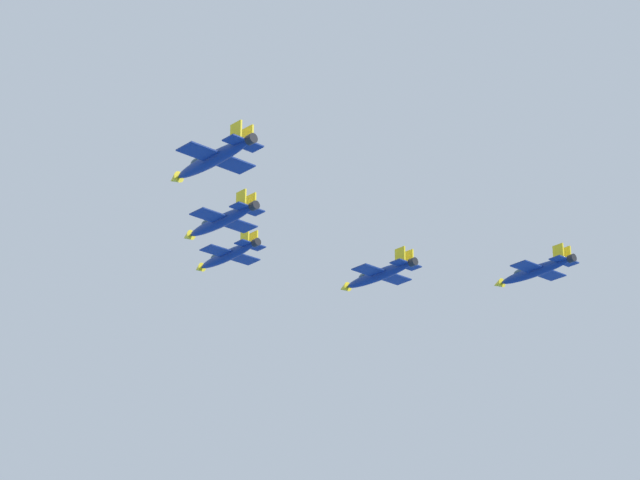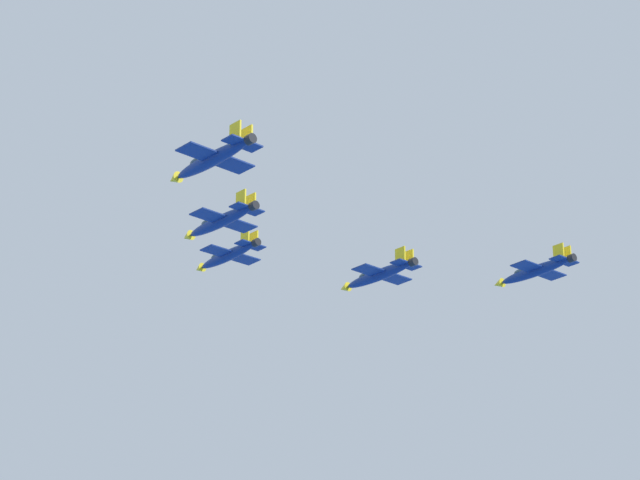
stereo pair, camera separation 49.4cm
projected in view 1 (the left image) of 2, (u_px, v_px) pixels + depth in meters
jet_lead at (227, 255)px, 216.94m from camera, size 16.18×10.41×3.47m
jet_left_wingman at (221, 221)px, 192.82m from camera, size 16.22×10.50×3.50m
jet_right_wingman at (378, 275)px, 212.19m from camera, size 16.55×10.69×3.56m
jet_left_outer at (213, 159)px, 169.65m from camera, size 16.58×10.72×3.57m
jet_right_outer at (535, 271)px, 208.98m from camera, size 15.89×10.23×3.41m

